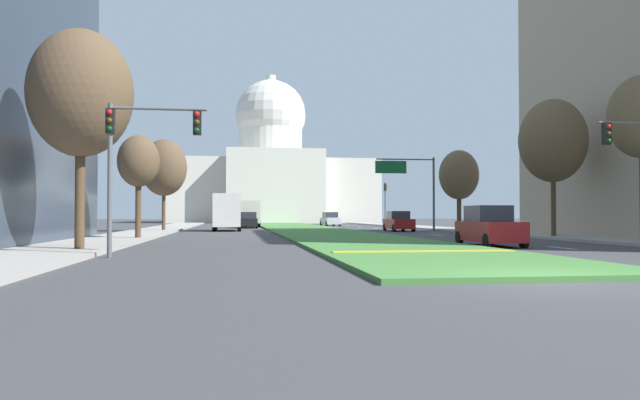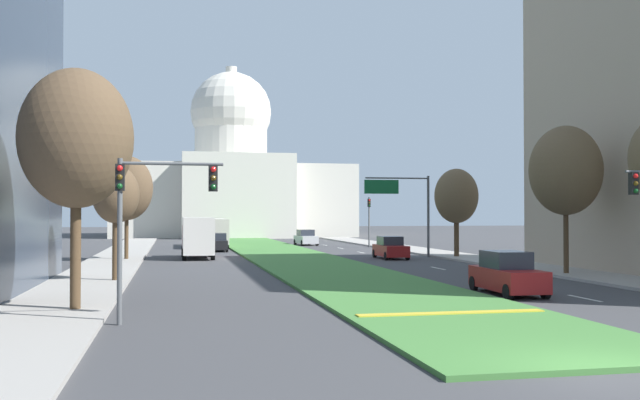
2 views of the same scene
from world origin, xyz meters
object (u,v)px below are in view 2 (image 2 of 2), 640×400
capitol_building (231,183)px  street_tree_left_far (127,188)px  street_tree_left_near (76,139)px  sedan_midblock (390,248)px  street_tree_right_mid (566,171)px  street_tree_right_far (456,196)px  traffic_light_far_right (369,215)px  traffic_light_near_left (148,203)px  overhead_guide_sign (405,199)px  sedan_far_horizon (306,238)px  sedan_lead_stopped (507,274)px  street_tree_left_mid (116,196)px  box_truck_delivery (198,237)px  sedan_distant (217,243)px  city_bus (213,230)px

capitol_building → street_tree_left_far: size_ratio=4.63×
street_tree_left_near → sedan_midblock: street_tree_left_near is taller
street_tree_left_near → street_tree_right_mid: bearing=22.0°
street_tree_left_far → street_tree_left_near: bearing=-90.0°
capitol_building → street_tree_right_far: capitol_building is taller
traffic_light_far_right → street_tree_right_mid: 34.63m
street_tree_left_far → sedan_midblock: 20.38m
traffic_light_near_left → overhead_guide_sign: (18.82, 30.87, 0.84)m
capitol_building → sedan_far_horizon: 37.40m
sedan_lead_stopped → street_tree_left_far: bearing=124.0°
street_tree_left_mid → sedan_lead_stopped: 19.32m
sedan_midblock → box_truck_delivery: 14.91m
street_tree_right_mid → sedan_midblock: 17.94m
street_tree_right_mid → sedan_far_horizon: 41.82m
traffic_light_far_right → sedan_distant: (-15.81, -4.52, -2.52)m
street_tree_left_mid → street_tree_right_far: bearing=31.9°
street_tree_left_near → street_tree_left_far: street_tree_left_near is taller
capitol_building → sedan_midblock: (7.35, -60.71, -7.53)m
street_tree_right_far → sedan_far_horizon: 26.14m
street_tree_right_mid → sedan_far_horizon: street_tree_right_mid is taller
street_tree_right_far → traffic_light_near_left: bearing=-127.6°
street_tree_right_far → sedan_lead_stopped: street_tree_right_far is taller
street_tree_right_mid → sedan_distant: street_tree_right_mid is taller
street_tree_right_mid → sedan_midblock: (-5.10, 16.44, -5.08)m
traffic_light_far_right → street_tree_right_far: bearing=-84.0°
sedan_lead_stopped → traffic_light_near_left: bearing=-160.2°
sedan_distant → city_bus: bearing=89.4°
street_tree_left_mid → sedan_lead_stopped: street_tree_left_mid is taller
overhead_guide_sign → sedan_far_horizon: overhead_guide_sign is taller
sedan_midblock → sedan_far_horizon: bearing=94.8°
street_tree_left_near → sedan_midblock: size_ratio=1.94×
capitol_building → city_bus: size_ratio=3.26×
street_tree_left_mid → street_tree_left_near: bearing=-92.7°
sedan_midblock → city_bus: city_bus is taller
sedan_midblock → box_truck_delivery: bearing=168.0°
street_tree_right_mid → traffic_light_near_left: bearing=-149.5°
traffic_light_far_right → street_tree_left_mid: size_ratio=0.88×
traffic_light_near_left → street_tree_right_far: street_tree_right_far is taller
sedan_far_horizon → street_tree_left_mid: bearing=-113.3°
street_tree_left_near → sedan_lead_stopped: bearing=7.3°
traffic_light_far_right → street_tree_left_near: bearing=-117.5°
capitol_building → overhead_guide_sign: capitol_building is taller
street_tree_right_far → sedan_far_horizon: (-7.37, 24.76, -4.03)m
street_tree_right_mid → box_truck_delivery: (-19.67, 19.53, -4.21)m
street_tree_left_near → capitol_building: bearing=81.9°
street_tree_right_far → sedan_lead_stopped: bearing=-107.8°
street_tree_left_mid → street_tree_right_mid: 24.44m
street_tree_left_mid → street_tree_right_far: 28.95m
overhead_guide_sign → sedan_lead_stopped: 26.10m
traffic_light_far_right → city_bus: (-15.72, 3.94, -1.54)m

